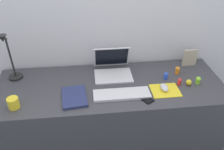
# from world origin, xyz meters

# --- Properties ---
(ground_plane) EXTENTS (6.00, 6.00, 0.00)m
(ground_plane) POSITION_xyz_m (0.00, 0.00, 0.00)
(ground_plane) COLOR #474C56
(back_wall) EXTENTS (2.97, 0.05, 1.43)m
(back_wall) POSITION_xyz_m (0.00, 0.35, 0.71)
(back_wall) COLOR silver
(back_wall) RESTS_ON ground_plane
(desk) EXTENTS (1.77, 0.63, 0.74)m
(desk) POSITION_xyz_m (0.00, 0.00, 0.37)
(desk) COLOR #38383D
(desk) RESTS_ON ground_plane
(laptop) EXTENTS (0.30, 0.28, 0.21)m
(laptop) POSITION_xyz_m (0.04, 0.17, 0.79)
(laptop) COLOR silver
(laptop) RESTS_ON desk
(keyboard) EXTENTS (0.41, 0.13, 0.02)m
(keyboard) POSITION_xyz_m (0.07, -0.14, 0.75)
(keyboard) COLOR silver
(keyboard) RESTS_ON desk
(mousepad) EXTENTS (0.21, 0.17, 0.00)m
(mousepad) POSITION_xyz_m (0.40, -0.12, 0.74)
(mousepad) COLOR yellow
(mousepad) RESTS_ON desk
(mouse) EXTENTS (0.06, 0.10, 0.03)m
(mouse) POSITION_xyz_m (0.40, -0.11, 0.76)
(mouse) COLOR silver
(mouse) RESTS_ON mousepad
(cell_phone) EXTENTS (0.12, 0.14, 0.01)m
(cell_phone) POSITION_xyz_m (0.23, -0.19, 0.74)
(cell_phone) COLOR black
(cell_phone) RESTS_ON desk
(desk_lamp) EXTENTS (0.11, 0.14, 0.39)m
(desk_lamp) POSITION_xyz_m (-0.74, 0.16, 0.93)
(desk_lamp) COLOR black
(desk_lamp) RESTS_ON desk
(notebook_pad) EXTENTS (0.19, 0.26, 0.02)m
(notebook_pad) POSITION_xyz_m (-0.27, -0.13, 0.75)
(notebook_pad) COLOR navy
(notebook_pad) RESTS_ON desk
(picture_frame) EXTENTS (0.12, 0.02, 0.15)m
(picture_frame) POSITION_xyz_m (0.71, 0.22, 0.81)
(picture_frame) COLOR #B2A58C
(picture_frame) RESTS_ON desk
(coffee_mug) EXTENTS (0.08, 0.08, 0.08)m
(coffee_mug) POSITION_xyz_m (-0.67, -0.19, 0.78)
(coffee_mug) COLOR yellow
(coffee_mug) RESTS_ON desk
(toy_figurine_orange) EXTENTS (0.04, 0.04, 0.06)m
(toy_figurine_orange) POSITION_xyz_m (0.57, 0.10, 0.77)
(toy_figurine_orange) COLOR orange
(toy_figurine_orange) RESTS_ON desk
(toy_figurine_yellow) EXTENTS (0.04, 0.04, 0.05)m
(toy_figurine_yellow) POSITION_xyz_m (0.60, -0.07, 0.76)
(toy_figurine_yellow) COLOR yellow
(toy_figurine_yellow) RESTS_ON desk
(toy_figurine_lime) EXTENTS (0.04, 0.04, 0.06)m
(toy_figurine_lime) POSITION_xyz_m (0.68, -0.06, 0.77)
(toy_figurine_lime) COLOR #8CDB33
(toy_figurine_lime) RESTS_ON desk
(toy_figurine_red) EXTENTS (0.03, 0.03, 0.06)m
(toy_figurine_red) POSITION_xyz_m (0.53, -0.06, 0.77)
(toy_figurine_red) COLOR red
(toy_figurine_red) RESTS_ON desk
(toy_figurine_blue) EXTENTS (0.03, 0.03, 0.06)m
(toy_figurine_blue) POSITION_xyz_m (0.45, 0.03, 0.77)
(toy_figurine_blue) COLOR blue
(toy_figurine_blue) RESTS_ON desk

